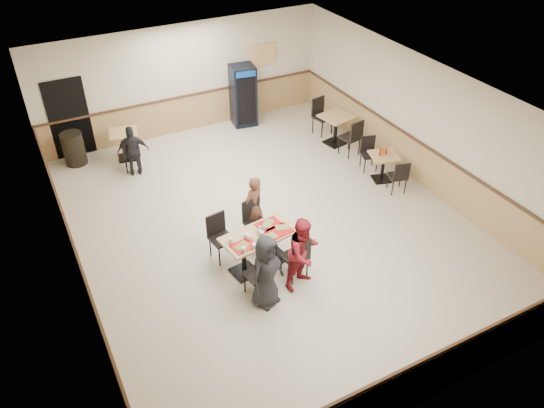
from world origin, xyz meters
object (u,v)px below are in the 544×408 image
main_table (260,245)px  diner_man_opposite (254,207)px  diner_woman_right (304,253)px  trash_bin (74,149)px  side_table_far (336,125)px  back_table (125,141)px  lone_diner (133,151)px  pepsi_cooler (243,96)px  side_table_near (383,164)px  diner_woman_left (266,271)px

main_table → diner_man_opposite: bearing=62.1°
main_table → diner_woman_right: bearing=-67.6°
main_table → trash_bin: trash_bin is taller
side_table_far → back_table: bearing=160.5°
lone_diner → trash_bin: lone_diner is taller
pepsi_cooler → back_table: bearing=-165.4°
side_table_near → pepsi_cooler: 4.65m
main_table → side_table_near: bearing=11.0°
diner_man_opposite → main_table: bearing=48.5°
diner_woman_left → lone_diner: bearing=76.9°
lone_diner → back_table: bearing=-78.0°
diner_woman_left → side_table_near: 4.97m
diner_woman_right → side_table_far: bearing=33.1°
side_table_far → trash_bin: bearing=161.2°
main_table → trash_bin: size_ratio=1.82×
diner_man_opposite → back_table: bearing=-92.4°
side_table_near → back_table: back_table is taller
diner_man_opposite → diner_woman_left: bearing=48.5°
lone_diner → main_table: bearing=117.0°
diner_man_opposite → lone_diner: size_ratio=1.09×
side_table_far → pepsi_cooler: pepsi_cooler is taller
diner_man_opposite → back_table: size_ratio=1.68×
main_table → side_table_near: (4.04, 1.40, -0.06)m
side_table_far → diner_man_opposite: bearing=-145.6°
side_table_far → diner_woman_left: bearing=-134.7°
diner_woman_right → pepsi_cooler: 6.80m
main_table → diner_woman_right: diner_woman_right is taller
diner_woman_left → side_table_near: size_ratio=1.85×
side_table_far → main_table: bearing=-139.3°
pepsi_cooler → main_table: bearing=-104.1°
main_table → pepsi_cooler: pepsi_cooler is taller
diner_woman_left → back_table: bearing=75.6°
lone_diner → pepsi_cooler: bearing=-148.5°
diner_woman_right → side_table_near: diner_woman_right is taller
trash_bin → lone_diner: bearing=-44.7°
side_table_near → trash_bin: 7.75m
diner_woman_right → lone_diner: 5.55m
main_table → back_table: size_ratio=1.84×
lone_diner → side_table_far: 5.33m
side_table_far → pepsi_cooler: bearing=126.9°
side_table_near → pepsi_cooler: size_ratio=0.46×
main_table → diner_woman_left: diner_woman_left is taller
diner_woman_left → pepsi_cooler: bearing=45.8°
trash_bin → back_table: bearing=-15.9°
lone_diner → trash_bin: bearing=-32.8°
diner_woman_right → lone_diner: (-1.69, 5.29, -0.10)m
side_table_near → trash_bin: (-6.46, 4.28, -0.03)m
main_table → diner_woman_left: 1.03m
pepsi_cooler → trash_bin: 4.80m
diner_woman_left → side_table_near: bearing=5.9°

